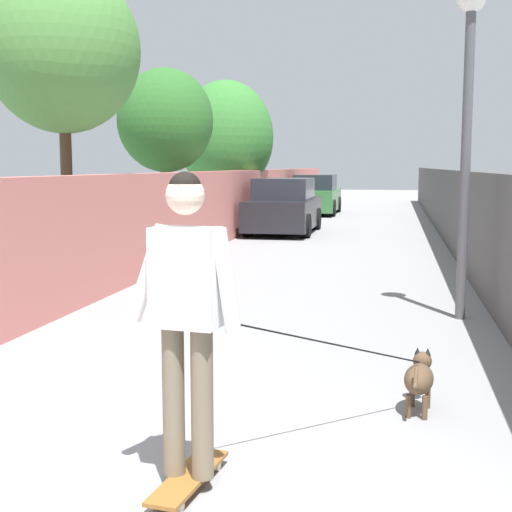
{
  "coord_description": "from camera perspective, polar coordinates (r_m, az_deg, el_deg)",
  "views": [
    {
      "loc": [
        -2.75,
        -1.41,
        1.89
      ],
      "look_at": [
        4.05,
        -0.08,
        1.0
      ],
      "focal_mm": 49.59,
      "sensor_mm": 36.0,
      "label": 1
    }
  ],
  "objects": [
    {
      "name": "dog",
      "position": [
        5.64,
        12.96,
        -9.49
      ],
      "size": [
        1.92,
        1.51,
        1.06
      ],
      "color": "brown",
      "rests_on": "ground"
    },
    {
      "name": "ground_plane",
      "position": [
        16.91,
        6.23,
        0.84
      ],
      "size": [
        80.0,
        80.0,
        0.0
      ],
      "primitive_type": "plane",
      "color": "gray"
    },
    {
      "name": "tree_left_near",
      "position": [
        11.53,
        -15.35,
        15.7
      ],
      "size": [
        2.36,
        2.36,
        4.9
      ],
      "color": "#473523",
      "rests_on": "ground"
    },
    {
      "name": "lamp_post",
      "position": [
        9.02,
        16.75,
        12.72
      ],
      "size": [
        0.36,
        0.36,
        4.04
      ],
      "color": "#4C4C51",
      "rests_on": "ground"
    },
    {
      "name": "car_near",
      "position": [
        19.97,
        2.27,
        3.92
      ],
      "size": [
        4.12,
        1.8,
        1.54
      ],
      "color": "black",
      "rests_on": "ground"
    },
    {
      "name": "skateboard",
      "position": [
        4.37,
        -5.45,
        -17.36
      ],
      "size": [
        0.82,
        0.3,
        0.08
      ],
      "color": "brown",
      "rests_on": "ground"
    },
    {
      "name": "fence_right",
      "position": [
        14.85,
        16.43,
        3.16
      ],
      "size": [
        48.0,
        0.3,
        1.79
      ],
      "primitive_type": "cube",
      "color": "#4C4C4C",
      "rests_on": "ground"
    },
    {
      "name": "tree_left_mid",
      "position": [
        22.38,
        -2.45,
        9.53
      ],
      "size": [
        2.98,
        2.98,
        4.53
      ],
      "color": "#473523",
      "rests_on": "ground"
    },
    {
      "name": "car_far",
      "position": [
        27.94,
        4.81,
        4.86
      ],
      "size": [
        4.15,
        1.8,
        1.54
      ],
      "color": "#336B38",
      "rests_on": "ground"
    },
    {
      "name": "wall_left",
      "position": [
        15.37,
        -4.83,
        3.51
      ],
      "size": [
        48.0,
        0.3,
        1.76
      ],
      "primitive_type": "cube",
      "color": "#CC726B",
      "rests_on": "ground"
    },
    {
      "name": "tree_left_far",
      "position": [
        16.62,
        -7.33,
        10.71
      ],
      "size": [
        2.2,
        2.2,
        4.1
      ],
      "color": "brown",
      "rests_on": "ground"
    },
    {
      "name": "person_skateboarder",
      "position": [
        4.04,
        -5.63,
        -3.57
      ],
      "size": [
        0.27,
        0.72,
        1.77
      ],
      "color": "#726651",
      "rests_on": "skateboard"
    }
  ]
}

